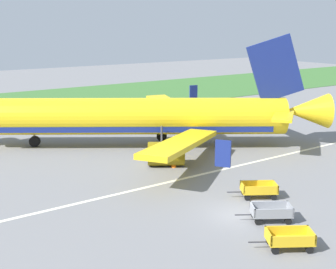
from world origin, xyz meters
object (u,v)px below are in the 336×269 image
object	(u,v)px
baggage_cart_second_in_row	(271,212)
baggage_cart_third_in_row	(259,189)
traffic_cone_mid_apron	(174,164)
traffic_cone_near_plane	(226,154)
baggage_cart_nearest	(289,239)
airplane	(147,117)

from	to	relation	value
baggage_cart_second_in_row	baggage_cart_third_in_row	bearing A→B (deg)	54.96
baggage_cart_second_in_row	traffic_cone_mid_apron	world-z (taller)	baggage_cart_second_in_row
baggage_cart_third_in_row	traffic_cone_near_plane	bearing A→B (deg)	60.52
baggage_cart_third_in_row	baggage_cart_second_in_row	bearing A→B (deg)	-125.04
baggage_cart_second_in_row	traffic_cone_mid_apron	xyz separation A→B (m)	(1.44, 12.59, -0.28)
baggage_cart_nearest	traffic_cone_mid_apron	size ratio (longest dim) A/B	5.22
baggage_cart_nearest	baggage_cart_second_in_row	bearing A→B (deg)	58.29
baggage_cart_second_in_row	baggage_cart_third_in_row	world-z (taller)	same
baggage_cart_nearest	baggage_cart_second_in_row	xyz separation A→B (m)	(1.94, 3.13, 0.00)
airplane	traffic_cone_mid_apron	bearing A→B (deg)	-104.72
baggage_cart_third_in_row	traffic_cone_mid_apron	world-z (taller)	baggage_cart_third_in_row
traffic_cone_near_plane	traffic_cone_mid_apron	xyz separation A→B (m)	(-6.07, 0.09, 0.04)
traffic_cone_mid_apron	baggage_cart_third_in_row	bearing A→B (deg)	-84.66
baggage_cart_nearest	baggage_cart_second_in_row	size ratio (longest dim) A/B	1.00
airplane	baggage_cart_third_in_row	xyz separation A→B (m)	(-1.06, -16.63, -2.45)
baggage_cart_third_in_row	traffic_cone_mid_apron	size ratio (longest dim) A/B	5.23
baggage_cart_nearest	traffic_cone_mid_apron	xyz separation A→B (m)	(3.38, 15.72, -0.28)
baggage_cart_third_in_row	traffic_cone_near_plane	world-z (taller)	baggage_cart_third_in_row
traffic_cone_near_plane	baggage_cart_third_in_row	bearing A→B (deg)	-119.48
traffic_cone_mid_apron	baggage_cart_nearest	bearing A→B (deg)	-102.13
baggage_cart_nearest	baggage_cart_third_in_row	world-z (taller)	same
airplane	baggage_cart_second_in_row	world-z (taller)	airplane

